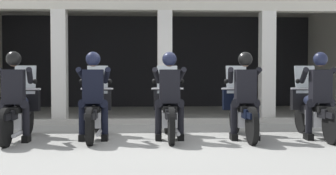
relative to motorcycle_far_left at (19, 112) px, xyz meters
name	(u,v)px	position (x,y,z in m)	size (l,w,h in m)	color
ground_plane	(161,120)	(2.71, 3.18, -0.50)	(80.00, 80.00, 0.00)	#999993
station_building	(160,42)	(2.77, 5.46, 1.64)	(11.29, 5.30, 3.31)	black
kerb_strip	(166,121)	(2.77, 2.25, -0.44)	(10.79, 0.24, 0.12)	#B7B5AD
motorcycle_far_left	(19,112)	(0.00, 0.00, 0.00)	(0.62, 2.04, 1.35)	black
police_officer_far_left	(14,88)	(0.00, -0.28, 0.44)	(0.63, 0.61, 1.58)	black
motorcycle_left	(95,111)	(1.36, 0.10, 0.00)	(0.62, 2.04, 1.35)	black
police_officer_left	(93,88)	(1.35, -0.19, 0.44)	(0.63, 0.61, 1.58)	black
motorcycle_center	(169,111)	(2.71, 0.08, 0.00)	(0.62, 2.04, 1.35)	black
police_officer_center	(169,88)	(2.71, -0.21, 0.44)	(0.63, 0.61, 1.58)	black
motorcycle_right	(241,111)	(4.07, 0.02, 0.00)	(0.62, 2.04, 1.35)	black
police_officer_right	(245,88)	(4.06, -0.26, 0.44)	(0.63, 0.61, 1.58)	black
motorcycle_far_right	(313,111)	(5.42, -0.02, 0.00)	(0.62, 2.04, 1.35)	black
police_officer_far_right	(320,88)	(5.42, -0.31, 0.44)	(0.63, 0.61, 1.58)	black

